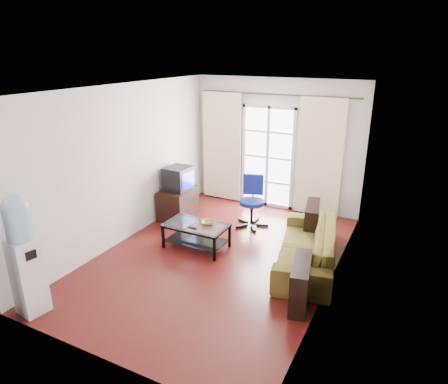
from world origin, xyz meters
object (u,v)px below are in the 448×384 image
(tv_stand, at_px, (178,203))
(water_cooler, at_px, (24,253))
(sofa, at_px, (307,246))
(crt_tv, at_px, (177,178))
(task_chair, at_px, (252,211))
(coffee_table, at_px, (196,233))

(tv_stand, xyz_separation_m, water_cooler, (0.02, -3.47, 0.54))
(sofa, xyz_separation_m, water_cooler, (-2.82, -2.78, 0.53))
(crt_tv, relative_size, task_chair, 0.54)
(coffee_table, distance_m, tv_stand, 1.41)
(sofa, bearing_deg, tv_stand, -114.89)
(tv_stand, distance_m, crt_tv, 0.53)
(tv_stand, relative_size, task_chair, 0.83)
(coffee_table, xyz_separation_m, task_chair, (0.47, 1.29, 0.01))
(tv_stand, relative_size, water_cooler, 0.50)
(sofa, bearing_deg, task_chair, -137.37)
(sofa, xyz_separation_m, coffee_table, (-1.83, -0.30, -0.03))
(coffee_table, relative_size, task_chair, 1.09)
(sofa, relative_size, crt_tv, 4.26)
(sofa, distance_m, tv_stand, 2.92)
(tv_stand, height_order, task_chair, task_chair)
(sofa, distance_m, water_cooler, 4.00)
(sofa, distance_m, coffee_table, 1.86)
(sofa, height_order, tv_stand, sofa)
(coffee_table, xyz_separation_m, water_cooler, (-0.99, -2.49, 0.57))
(coffee_table, height_order, water_cooler, water_cooler)
(sofa, height_order, crt_tv, crt_tv)
(coffee_table, height_order, crt_tv, crt_tv)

